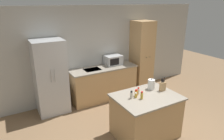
{
  "coord_description": "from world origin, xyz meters",
  "views": [
    {
      "loc": [
        -2.36,
        -2.72,
        2.69
      ],
      "look_at": [
        -0.01,
        1.4,
        1.05
      ],
      "focal_mm": 32.0,
      "sensor_mm": 36.0,
      "label": 1
    }
  ],
  "objects_px": {
    "spice_bottle_short_red": "(131,95)",
    "spice_bottle_green_herb": "(138,91)",
    "pantry_cabinet": "(142,56)",
    "kettle": "(151,84)",
    "refrigerator": "(50,77)",
    "knife_block": "(163,86)",
    "spice_bottle_pale_salt": "(142,95)",
    "spice_bottle_amber_oil": "(136,93)",
    "microwave": "(113,60)",
    "spice_bottle_tall_dark": "(136,95)"
  },
  "relations": [
    {
      "from": "spice_bottle_green_herb",
      "to": "knife_block",
      "type": "bearing_deg",
      "value": -12.08
    },
    {
      "from": "refrigerator",
      "to": "knife_block",
      "type": "relative_size",
      "value": 6.37
    },
    {
      "from": "spice_bottle_green_herb",
      "to": "pantry_cabinet",
      "type": "bearing_deg",
      "value": 50.78
    },
    {
      "from": "refrigerator",
      "to": "spice_bottle_tall_dark",
      "type": "bearing_deg",
      "value": -57.61
    },
    {
      "from": "microwave",
      "to": "kettle",
      "type": "xyz_separation_m",
      "value": [
        -0.11,
        -1.83,
        -0.06
      ]
    },
    {
      "from": "spice_bottle_amber_oil",
      "to": "pantry_cabinet",
      "type": "bearing_deg",
      "value": 49.86
    },
    {
      "from": "spice_bottle_tall_dark",
      "to": "spice_bottle_green_herb",
      "type": "height_order",
      "value": "spice_bottle_green_herb"
    },
    {
      "from": "pantry_cabinet",
      "to": "microwave",
      "type": "relative_size",
      "value": 4.49
    },
    {
      "from": "spice_bottle_short_red",
      "to": "kettle",
      "type": "relative_size",
      "value": 0.65
    },
    {
      "from": "spice_bottle_amber_oil",
      "to": "spice_bottle_green_herb",
      "type": "distance_m",
      "value": 0.09
    },
    {
      "from": "spice_bottle_short_red",
      "to": "spice_bottle_green_herb",
      "type": "relative_size",
      "value": 1.06
    },
    {
      "from": "knife_block",
      "to": "spice_bottle_green_herb",
      "type": "distance_m",
      "value": 0.56
    },
    {
      "from": "spice_bottle_short_red",
      "to": "spice_bottle_pale_salt",
      "type": "height_order",
      "value": "spice_bottle_pale_salt"
    },
    {
      "from": "pantry_cabinet",
      "to": "spice_bottle_green_herb",
      "type": "bearing_deg",
      "value": -129.22
    },
    {
      "from": "pantry_cabinet",
      "to": "knife_block",
      "type": "height_order",
      "value": "pantry_cabinet"
    },
    {
      "from": "kettle",
      "to": "spice_bottle_pale_salt",
      "type": "bearing_deg",
      "value": -149.57
    },
    {
      "from": "spice_bottle_amber_oil",
      "to": "spice_bottle_pale_salt",
      "type": "height_order",
      "value": "spice_bottle_pale_salt"
    },
    {
      "from": "microwave",
      "to": "kettle",
      "type": "bearing_deg",
      "value": -93.48
    },
    {
      "from": "spice_bottle_amber_oil",
      "to": "kettle",
      "type": "xyz_separation_m",
      "value": [
        0.47,
        0.1,
        0.04
      ]
    },
    {
      "from": "spice_bottle_green_herb",
      "to": "kettle",
      "type": "distance_m",
      "value": 0.4
    },
    {
      "from": "pantry_cabinet",
      "to": "spice_bottle_short_red",
      "type": "relative_size",
      "value": 13.74
    },
    {
      "from": "refrigerator",
      "to": "spice_bottle_pale_salt",
      "type": "relative_size",
      "value": 11.56
    },
    {
      "from": "pantry_cabinet",
      "to": "spice_bottle_tall_dark",
      "type": "bearing_deg",
      "value": -130.19
    },
    {
      "from": "spice_bottle_amber_oil",
      "to": "kettle",
      "type": "relative_size",
      "value": 0.57
    },
    {
      "from": "refrigerator",
      "to": "knife_block",
      "type": "distance_m",
      "value": 2.67
    },
    {
      "from": "pantry_cabinet",
      "to": "spice_bottle_green_herb",
      "type": "distance_m",
      "value": 2.33
    },
    {
      "from": "knife_block",
      "to": "spice_bottle_green_herb",
      "type": "height_order",
      "value": "knife_block"
    },
    {
      "from": "refrigerator",
      "to": "spice_bottle_pale_salt",
      "type": "xyz_separation_m",
      "value": [
        1.26,
        -1.99,
        0.05
      ]
    },
    {
      "from": "spice_bottle_short_red",
      "to": "knife_block",
      "type": "bearing_deg",
      "value": -2.38
    },
    {
      "from": "spice_bottle_tall_dark",
      "to": "kettle",
      "type": "distance_m",
      "value": 0.56
    },
    {
      "from": "spice_bottle_tall_dark",
      "to": "spice_bottle_short_red",
      "type": "distance_m",
      "value": 0.1
    },
    {
      "from": "microwave",
      "to": "spice_bottle_short_red",
      "type": "distance_m",
      "value": 2.11
    },
    {
      "from": "spice_bottle_green_herb",
      "to": "kettle",
      "type": "height_order",
      "value": "kettle"
    },
    {
      "from": "knife_block",
      "to": "spice_bottle_short_red",
      "type": "distance_m",
      "value": 0.78
    },
    {
      "from": "microwave",
      "to": "spice_bottle_pale_salt",
      "type": "bearing_deg",
      "value": -105.24
    },
    {
      "from": "knife_block",
      "to": "spice_bottle_short_red",
      "type": "xyz_separation_m",
      "value": [
        -0.77,
        0.03,
        -0.03
      ]
    },
    {
      "from": "microwave",
      "to": "spice_bottle_green_herb",
      "type": "distance_m",
      "value": 1.96
    },
    {
      "from": "refrigerator",
      "to": "spice_bottle_amber_oil",
      "type": "distance_m",
      "value": 2.21
    },
    {
      "from": "knife_block",
      "to": "pantry_cabinet",
      "type": "bearing_deg",
      "value": 64.2
    },
    {
      "from": "refrigerator",
      "to": "knife_block",
      "type": "height_order",
      "value": "refrigerator"
    },
    {
      "from": "pantry_cabinet",
      "to": "spice_bottle_green_herb",
      "type": "height_order",
      "value": "pantry_cabinet"
    },
    {
      "from": "spice_bottle_short_red",
      "to": "spice_bottle_tall_dark",
      "type": "bearing_deg",
      "value": -11.53
    },
    {
      "from": "pantry_cabinet",
      "to": "spice_bottle_pale_salt",
      "type": "height_order",
      "value": "pantry_cabinet"
    },
    {
      "from": "spice_bottle_amber_oil",
      "to": "spice_bottle_pale_salt",
      "type": "relative_size",
      "value": 0.85
    },
    {
      "from": "spice_bottle_pale_salt",
      "to": "knife_block",
      "type": "bearing_deg",
      "value": 8.3
    },
    {
      "from": "spice_bottle_tall_dark",
      "to": "kettle",
      "type": "height_order",
      "value": "kettle"
    },
    {
      "from": "refrigerator",
      "to": "kettle",
      "type": "relative_size",
      "value": 7.71
    },
    {
      "from": "refrigerator",
      "to": "spice_bottle_amber_oil",
      "type": "relative_size",
      "value": 13.58
    },
    {
      "from": "spice_bottle_short_red",
      "to": "spice_bottle_pale_salt",
      "type": "distance_m",
      "value": 0.2
    },
    {
      "from": "pantry_cabinet",
      "to": "kettle",
      "type": "distance_m",
      "value": 2.05
    }
  ]
}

